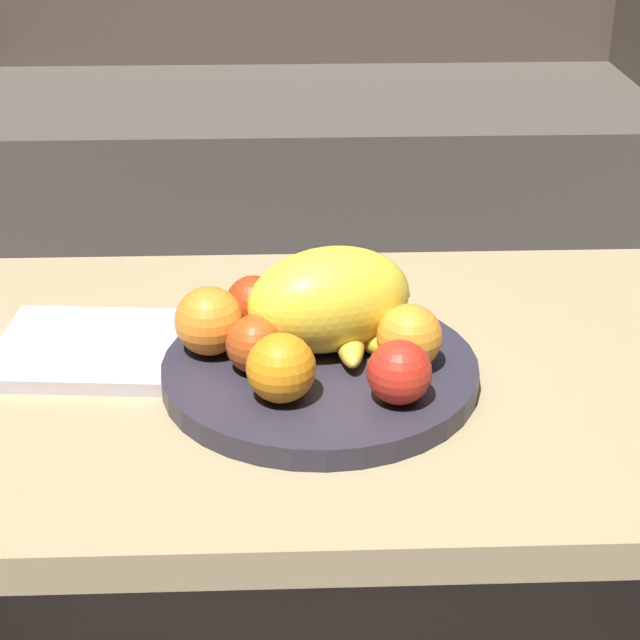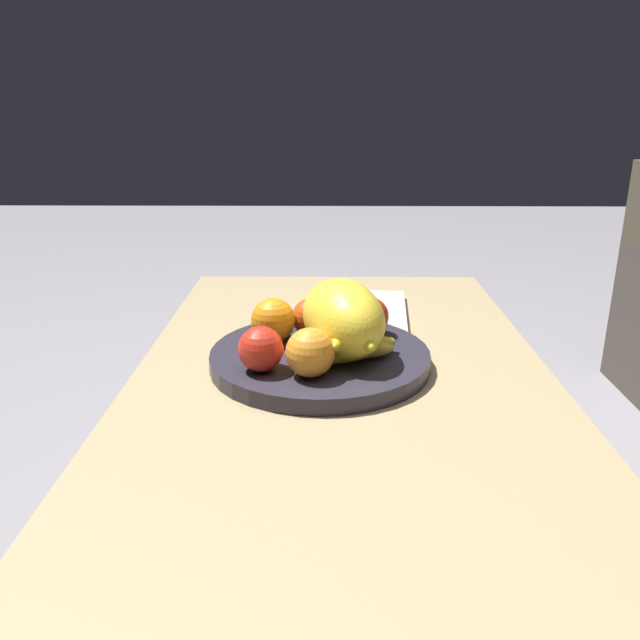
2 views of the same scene
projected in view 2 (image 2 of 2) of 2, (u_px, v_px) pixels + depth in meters
The scene contains 12 objects.
ground_plane at pixel (340, 583), 1.07m from camera, with size 8.00×8.00×0.00m, color gray.
coffee_table at pixel (343, 400), 0.96m from camera, with size 1.12×0.63×0.38m.
fruit_bowl at pixel (320, 358), 0.98m from camera, with size 0.34×0.34×0.03m, color #2B2834.
melon_large_front at pixel (344, 318), 0.95m from camera, with size 0.18×0.11×0.11m, color yellow.
orange_front at pixel (310, 352), 0.88m from camera, with size 0.07×0.07×0.07m, color orange.
orange_left at pixel (337, 304), 1.08m from camera, with size 0.07×0.07×0.07m, color orange.
orange_right at pixel (273, 320), 1.01m from camera, with size 0.07×0.07×0.07m, color orange.
apple_front at pixel (261, 349), 0.90m from camera, with size 0.07×0.07×0.07m, color red.
apple_left at pixel (311, 317), 1.03m from camera, with size 0.06×0.06×0.06m, color #B04616.
apple_right at pixel (369, 316), 1.03m from camera, with size 0.06×0.06×0.06m, color #BB3313.
banana_bunch at pixel (352, 340), 0.94m from camera, with size 0.15×0.16×0.06m.
magazine at pixel (358, 313), 1.21m from camera, with size 0.25×0.18×0.02m, color beige.
Camera 2 is at (0.87, -0.02, 0.77)m, focal length 35.69 mm.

